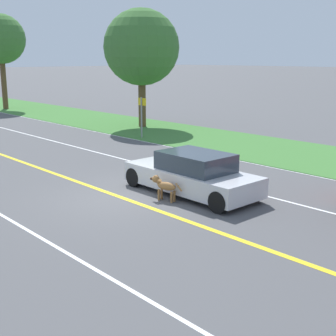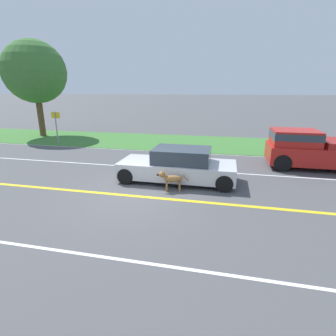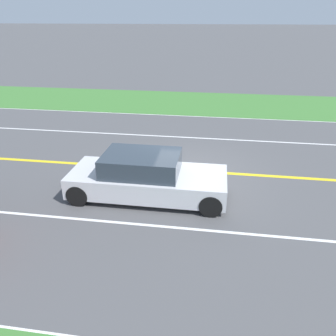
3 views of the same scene
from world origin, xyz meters
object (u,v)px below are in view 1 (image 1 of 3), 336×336
Objects in this scene: street_sign at (142,112)px; roadside_tree_right_far at (0,39)px; ego_car at (192,175)px; dog at (164,185)px; roadside_tree_right_near at (141,48)px.

roadside_tree_right_far is at bearing 87.87° from street_sign.
ego_car is at bearing -102.53° from roadside_tree_right_far.
dog is at bearing -104.76° from roadside_tree_right_far.
dog is 0.15× the size of roadside_tree_right_far.
roadside_tree_right_far reaches higher than dog.
dog is 0.53× the size of street_sign.
roadside_tree_right_near is at bearing 56.73° from ego_car.
roadside_tree_right_far is 19.75m from street_sign.
roadside_tree_right_far reaches higher than street_sign.
ego_car is 1.18m from dog.
roadside_tree_right_near is (9.51, 12.64, 4.42)m from dog.
street_sign is at bearing -129.62° from roadside_tree_right_near.
roadside_tree_right_near is 3.27× the size of street_sign.
ego_car is 3.97× the size of dog.
roadside_tree_right_near is 5.46m from street_sign.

